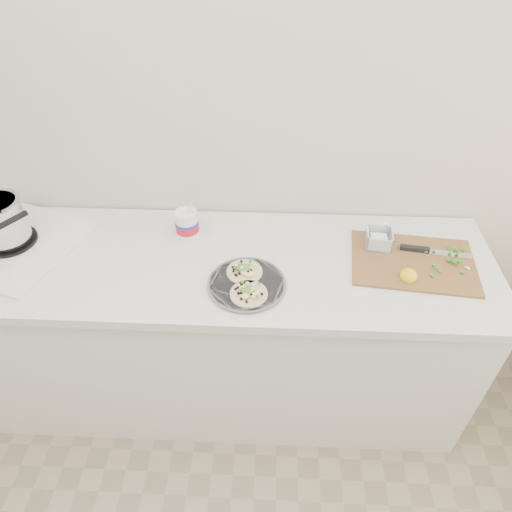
{
  "coord_description": "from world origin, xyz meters",
  "views": [
    {
      "loc": [
        0.34,
        0.08,
        2.09
      ],
      "look_at": [
        0.28,
        1.38,
        0.96
      ],
      "focal_mm": 32.0,
      "sensor_mm": 36.0,
      "label": 1
    }
  ],
  "objects_px": {
    "taco_plate": "(247,282)",
    "tub": "(187,222)",
    "stove": "(5,229)",
    "cutboard": "(411,257)"
  },
  "relations": [
    {
      "from": "stove",
      "to": "taco_plate",
      "type": "bearing_deg",
      "value": 7.66
    },
    {
      "from": "taco_plate",
      "to": "tub",
      "type": "relative_size",
      "value": 1.34
    },
    {
      "from": "taco_plate",
      "to": "tub",
      "type": "height_order",
      "value": "tub"
    },
    {
      "from": "stove",
      "to": "taco_plate",
      "type": "xyz_separation_m",
      "value": [
        0.97,
        -0.19,
        -0.07
      ]
    },
    {
      "from": "taco_plate",
      "to": "tub",
      "type": "bearing_deg",
      "value": 131.93
    },
    {
      "from": "stove",
      "to": "taco_plate",
      "type": "height_order",
      "value": "stove"
    },
    {
      "from": "stove",
      "to": "tub",
      "type": "distance_m",
      "value": 0.72
    },
    {
      "from": "stove",
      "to": "cutboard",
      "type": "xyz_separation_m",
      "value": [
        1.61,
        -0.03,
        -0.07
      ]
    },
    {
      "from": "stove",
      "to": "taco_plate",
      "type": "distance_m",
      "value": 1.0
    },
    {
      "from": "stove",
      "to": "tub",
      "type": "relative_size",
      "value": 2.97
    }
  ]
}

